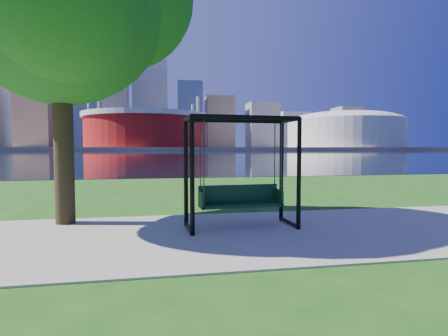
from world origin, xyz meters
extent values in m
plane|color=#1E5114|center=(0.00, 0.00, 0.00)|extent=(900.00, 900.00, 0.00)
cube|color=#9E937F|center=(0.00, -0.50, 0.01)|extent=(120.00, 4.00, 0.03)
cube|color=black|center=(0.00, 102.00, 0.01)|extent=(900.00, 180.00, 0.02)
cube|color=#937F60|center=(0.00, 306.00, 1.00)|extent=(900.00, 228.00, 2.00)
cylinder|color=maroon|center=(-10.00, 235.00, 13.00)|extent=(80.00, 80.00, 22.00)
cylinder|color=silver|center=(-10.00, 235.00, 22.50)|extent=(83.00, 83.00, 3.00)
cylinder|color=silver|center=(22.91, 254.00, 18.00)|extent=(2.00, 2.00, 32.00)
cylinder|color=silver|center=(-42.91, 254.00, 18.00)|extent=(2.00, 2.00, 32.00)
cylinder|color=silver|center=(-42.91, 216.00, 18.00)|extent=(2.00, 2.00, 32.00)
cylinder|color=silver|center=(22.91, 216.00, 18.00)|extent=(2.00, 2.00, 32.00)
cylinder|color=beige|center=(135.00, 235.00, 12.00)|extent=(84.00, 84.00, 20.00)
ellipsoid|color=beige|center=(135.00, 235.00, 21.00)|extent=(84.00, 84.00, 15.12)
cube|color=#998466|center=(-100.00, 300.00, 46.00)|extent=(26.00, 26.00, 88.00)
cube|color=slate|center=(-70.00, 325.00, 49.50)|extent=(30.00, 24.00, 95.00)
cube|color=gray|center=(-40.00, 305.00, 38.00)|extent=(24.00, 24.00, 72.00)
cube|color=silver|center=(-10.00, 335.00, 42.00)|extent=(32.00, 28.00, 80.00)
cube|color=slate|center=(25.00, 310.00, 31.00)|extent=(22.00, 22.00, 58.00)
cube|color=#998466|center=(55.00, 325.00, 26.00)|extent=(26.00, 26.00, 48.00)
cube|color=gray|center=(95.00, 315.00, 23.00)|extent=(28.00, 24.00, 42.00)
cube|color=silver|center=(135.00, 340.00, 20.00)|extent=(30.00, 26.00, 36.00)
cube|color=gray|center=(185.00, 320.00, 22.00)|extent=(24.00, 24.00, 40.00)
cube|color=#998466|center=(225.00, 335.00, 18.00)|extent=(26.00, 26.00, 32.00)
sphere|color=#998466|center=(-100.00, 300.00, 93.50)|extent=(10.00, 10.00, 10.00)
cylinder|color=black|center=(-0.43, -0.52, 1.11)|extent=(0.09, 0.09, 2.22)
cylinder|color=black|center=(1.69, -0.40, 1.11)|extent=(0.09, 0.09, 2.22)
cylinder|color=black|center=(-0.49, 0.34, 1.11)|extent=(0.09, 0.09, 2.22)
cylinder|color=black|center=(1.63, 0.47, 1.11)|extent=(0.09, 0.09, 2.22)
cylinder|color=black|center=(0.63, -0.46, 2.22)|extent=(2.13, 0.21, 0.09)
cylinder|color=black|center=(0.57, 0.41, 2.22)|extent=(2.13, 0.21, 0.09)
cylinder|color=black|center=(-0.46, -0.09, 2.22)|extent=(0.14, 0.87, 0.09)
cylinder|color=black|center=(-0.46, -0.09, 0.08)|extent=(0.12, 0.87, 0.07)
cylinder|color=black|center=(1.66, 0.04, 2.22)|extent=(0.14, 0.87, 0.09)
cylinder|color=black|center=(1.66, 0.04, 0.08)|extent=(0.12, 0.87, 0.07)
cube|color=black|center=(0.60, -0.03, 0.48)|extent=(1.71, 0.53, 0.06)
cube|color=black|center=(0.59, 0.16, 0.70)|extent=(1.69, 0.15, 0.37)
cube|color=black|center=(-0.21, -0.08, 0.62)|extent=(0.07, 0.44, 0.33)
cube|color=black|center=(1.41, 0.02, 0.62)|extent=(0.07, 0.44, 0.33)
cylinder|color=#2E2E32|center=(-0.18, -0.25, 1.47)|extent=(0.02, 0.02, 1.40)
cylinder|color=#2E2E32|center=(1.41, -0.16, 1.47)|extent=(0.02, 0.02, 1.40)
cylinder|color=#2E2E32|center=(-0.21, 0.10, 1.47)|extent=(0.02, 0.02, 1.40)
cylinder|color=#2E2E32|center=(1.38, 0.20, 1.47)|extent=(0.02, 0.02, 1.40)
cylinder|color=black|center=(-3.02, 1.02, 2.01)|extent=(0.40, 0.40, 4.01)
sphere|color=#1D5819|center=(-2.66, 0.02, 4.28)|extent=(2.92, 2.92, 2.92)
camera|label=1|loc=(-1.00, -6.88, 1.65)|focal=28.00mm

